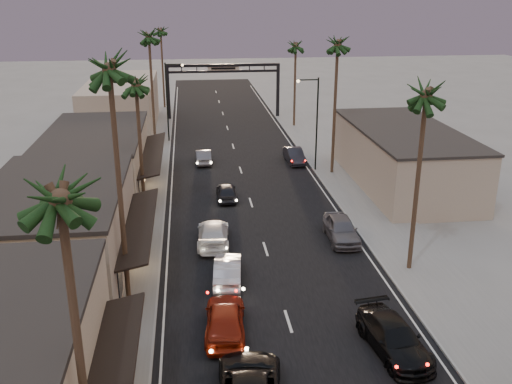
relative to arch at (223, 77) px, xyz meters
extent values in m
plane|color=slate|center=(0.00, -30.00, -5.53)|extent=(200.00, 200.00, 0.00)
cube|color=black|center=(0.00, -25.00, -5.53)|extent=(14.00, 120.00, 0.02)
cube|color=slate|center=(-9.50, -18.00, -5.47)|extent=(5.00, 92.00, 0.12)
cube|color=slate|center=(9.50, -18.00, -5.47)|extent=(5.00, 92.00, 0.12)
cube|color=gray|center=(-13.00, -44.00, -2.78)|extent=(8.00, 14.00, 5.50)
cube|color=tan|center=(-13.00, -28.00, -3.03)|extent=(8.00, 16.00, 5.00)
cube|color=gray|center=(-13.00, -5.00, -2.53)|extent=(8.00, 20.00, 6.00)
cube|color=gray|center=(14.00, -30.00, -3.03)|extent=(8.00, 18.00, 5.00)
cube|color=black|center=(-7.40, 0.00, -2.03)|extent=(0.40, 0.40, 7.00)
cube|color=black|center=(7.40, 0.00, -2.03)|extent=(0.40, 0.40, 7.00)
cube|color=black|center=(0.00, 0.00, 1.57)|extent=(15.20, 0.35, 0.35)
cube|color=black|center=(0.00, 0.00, 0.77)|extent=(15.20, 0.30, 0.30)
cube|color=beige|center=(0.00, -0.02, 1.17)|extent=(4.20, 0.12, 1.00)
cylinder|color=black|center=(7.20, -25.00, -1.03)|extent=(0.16, 0.16, 9.00)
cylinder|color=black|center=(6.20, -25.00, 3.27)|extent=(2.00, 0.12, 0.12)
sphere|color=#FFD899|center=(5.30, -25.00, 3.17)|extent=(0.30, 0.30, 0.30)
cylinder|color=black|center=(-7.20, -12.00, -1.03)|extent=(0.16, 0.16, 9.00)
cylinder|color=black|center=(-6.20, -12.00, 3.27)|extent=(2.00, 0.12, 0.12)
sphere|color=#FFD899|center=(-5.30, -12.00, 3.17)|extent=(0.30, 0.30, 0.30)
cylinder|color=#38281C|center=(-8.60, -61.00, -0.03)|extent=(0.28, 0.28, 11.00)
sphere|color=black|center=(-8.60, -61.00, 6.07)|extent=(3.20, 3.20, 3.20)
cylinder|color=#38281C|center=(-8.60, -48.00, 0.97)|extent=(0.28, 0.28, 13.00)
sphere|color=black|center=(-8.60, -48.00, 8.07)|extent=(3.20, 3.20, 3.20)
cylinder|color=#38281C|center=(-8.60, -34.00, -0.53)|extent=(0.28, 0.28, 10.00)
sphere|color=black|center=(-8.60, -34.00, 5.07)|extent=(3.20, 3.20, 3.20)
cylinder|color=#38281C|center=(-8.60, -15.00, 0.47)|extent=(0.28, 0.28, 12.00)
sphere|color=black|center=(-8.60, -15.00, 7.07)|extent=(3.20, 3.20, 3.20)
cylinder|color=#38281C|center=(8.60, -46.00, -0.03)|extent=(0.28, 0.28, 11.00)
sphere|color=black|center=(8.60, -46.00, 6.07)|extent=(3.20, 3.20, 3.20)
cylinder|color=#38281C|center=(8.60, -26.00, 0.47)|extent=(0.28, 0.28, 12.00)
sphere|color=black|center=(8.60, -26.00, 7.07)|extent=(3.20, 3.20, 3.20)
cylinder|color=#38281C|center=(8.60, -6.00, -0.53)|extent=(0.28, 0.28, 10.00)
sphere|color=black|center=(8.60, -6.00, 5.07)|extent=(3.20, 3.20, 3.20)
cylinder|color=#38281C|center=(-8.30, 8.00, -0.03)|extent=(0.28, 0.28, 11.00)
sphere|color=black|center=(-8.30, 8.00, 6.07)|extent=(3.20, 3.20, 3.20)
imported|color=maroon|center=(-3.41, -51.72, -4.67)|extent=(2.42, 5.19, 1.72)
imported|color=#A3A3A8|center=(-2.88, -46.22, -4.78)|extent=(2.01, 4.68, 1.50)
imported|color=silver|center=(-3.48, -40.72, -4.77)|extent=(2.45, 5.38, 1.53)
imported|color=black|center=(-1.94, -31.95, -4.85)|extent=(1.67, 4.05, 1.37)
imported|color=#54545A|center=(-3.51, -21.12, -4.84)|extent=(1.52, 4.23, 1.39)
imported|color=black|center=(4.61, -54.22, -4.75)|extent=(2.90, 5.64, 1.57)
imported|color=#505055|center=(5.48, -41.12, -4.69)|extent=(2.12, 4.98, 1.68)
imported|color=black|center=(5.67, -22.06, -4.80)|extent=(1.76, 4.52, 1.47)
camera|label=1|loc=(-4.84, -76.86, 11.19)|focal=40.00mm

